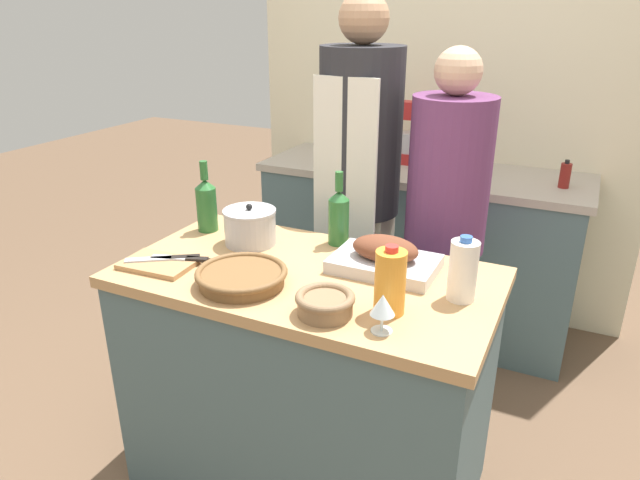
# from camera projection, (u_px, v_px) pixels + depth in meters

# --- Properties ---
(ground_plane) EXTENTS (12.00, 12.00, 0.00)m
(ground_plane) POSITION_uv_depth(u_px,v_px,m) (309.00, 476.00, 2.28)
(ground_plane) COLOR brown
(kitchen_island) EXTENTS (1.28, 0.70, 0.90)m
(kitchen_island) POSITION_uv_depth(u_px,v_px,m) (308.00, 382.00, 2.11)
(kitchen_island) COLOR #4C666B
(kitchen_island) RESTS_ON ground_plane
(back_counter) EXTENTS (1.75, 0.60, 0.93)m
(back_counter) POSITION_uv_depth(u_px,v_px,m) (417.00, 247.00, 3.26)
(back_counter) COLOR #4C666B
(back_counter) RESTS_ON ground_plane
(back_wall) EXTENTS (2.25, 0.10, 2.55)m
(back_wall) POSITION_uv_depth(u_px,v_px,m) (444.00, 95.00, 3.24)
(back_wall) COLOR beige
(back_wall) RESTS_ON ground_plane
(roasting_pan) EXTENTS (0.35, 0.24, 0.12)m
(roasting_pan) POSITION_uv_depth(u_px,v_px,m) (385.00, 258.00, 1.94)
(roasting_pan) COLOR #BCBCC1
(roasting_pan) RESTS_ON kitchen_island
(wicker_basket) EXTENTS (0.30, 0.30, 0.05)m
(wicker_basket) POSITION_uv_depth(u_px,v_px,m) (242.00, 276.00, 1.84)
(wicker_basket) COLOR brown
(wicker_basket) RESTS_ON kitchen_island
(cutting_board) EXTENTS (0.26, 0.18, 0.02)m
(cutting_board) POSITION_uv_depth(u_px,v_px,m) (158.00, 264.00, 1.98)
(cutting_board) COLOR #AD7F51
(cutting_board) RESTS_ON kitchen_island
(stock_pot) EXTENTS (0.20, 0.20, 0.16)m
(stock_pot) POSITION_uv_depth(u_px,v_px,m) (250.00, 227.00, 2.15)
(stock_pot) COLOR #B7B7BC
(stock_pot) RESTS_ON kitchen_island
(mixing_bowl) EXTENTS (0.18, 0.18, 0.07)m
(mixing_bowl) POSITION_uv_depth(u_px,v_px,m) (325.00, 303.00, 1.66)
(mixing_bowl) COLOR #846647
(mixing_bowl) RESTS_ON kitchen_island
(juice_jug) EXTENTS (0.09, 0.09, 0.21)m
(juice_jug) POSITION_uv_depth(u_px,v_px,m) (390.00, 282.00, 1.65)
(juice_jug) COLOR orange
(juice_jug) RESTS_ON kitchen_island
(milk_jug) EXTENTS (0.09, 0.09, 0.21)m
(milk_jug) POSITION_uv_depth(u_px,v_px,m) (463.00, 270.00, 1.73)
(milk_jug) COLOR white
(milk_jug) RESTS_ON kitchen_island
(wine_bottle_green) EXTENTS (0.08, 0.08, 0.28)m
(wine_bottle_green) POSITION_uv_depth(u_px,v_px,m) (339.00, 216.00, 2.13)
(wine_bottle_green) COLOR #28662D
(wine_bottle_green) RESTS_ON kitchen_island
(wine_bottle_dark) EXTENTS (0.08, 0.08, 0.29)m
(wine_bottle_dark) POSITION_uv_depth(u_px,v_px,m) (206.00, 204.00, 2.26)
(wine_bottle_dark) COLOR #28662D
(wine_bottle_dark) RESTS_ON kitchen_island
(wine_glass_left) EXTENTS (0.07, 0.07, 0.11)m
(wine_glass_left) POSITION_uv_depth(u_px,v_px,m) (383.00, 306.00, 1.55)
(wine_glass_left) COLOR silver
(wine_glass_left) RESTS_ON kitchen_island
(knife_chef) EXTENTS (0.23, 0.17, 0.01)m
(knife_chef) POSITION_uv_depth(u_px,v_px,m) (165.00, 258.00, 1.99)
(knife_chef) COLOR #B7B7BC
(knife_chef) RESTS_ON cutting_board
(knife_paring) EXTENTS (0.20, 0.06, 0.01)m
(knife_paring) POSITION_uv_depth(u_px,v_px,m) (197.00, 259.00, 2.03)
(knife_paring) COLOR #B7B7BC
(knife_paring) RESTS_ON kitchen_island
(knife_bread) EXTENTS (0.20, 0.09, 0.01)m
(knife_bread) POSITION_uv_depth(u_px,v_px,m) (182.00, 258.00, 1.99)
(knife_bread) COLOR #B7B7BC
(knife_bread) RESTS_ON cutting_board
(stand_mixer) EXTENTS (0.18, 0.14, 0.34)m
(stand_mixer) POSITION_uv_depth(u_px,v_px,m) (413.00, 138.00, 3.14)
(stand_mixer) COLOR #B22323
(stand_mixer) RESTS_ON back_counter
(condiment_bottle_tall) EXTENTS (0.06, 0.06, 0.14)m
(condiment_bottle_tall) POSITION_uv_depth(u_px,v_px,m) (473.00, 161.00, 2.98)
(condiment_bottle_tall) COLOR #234C28
(condiment_bottle_tall) RESTS_ON back_counter
(condiment_bottle_short) EXTENTS (0.05, 0.05, 0.14)m
(condiment_bottle_short) POSITION_uv_depth(u_px,v_px,m) (565.00, 175.00, 2.74)
(condiment_bottle_short) COLOR maroon
(condiment_bottle_short) RESTS_ON back_counter
(condiment_bottle_extra) EXTENTS (0.05, 0.05, 0.17)m
(condiment_bottle_extra) POSITION_uv_depth(u_px,v_px,m) (371.00, 152.00, 3.11)
(condiment_bottle_extra) COLOR #B28E2D
(condiment_bottle_extra) RESTS_ON back_counter
(person_cook_aproned) EXTENTS (0.36, 0.36, 1.80)m
(person_cook_aproned) POSITION_uv_depth(u_px,v_px,m) (359.00, 183.00, 2.57)
(person_cook_aproned) COLOR beige
(person_cook_aproned) RESTS_ON ground_plane
(person_cook_guest) EXTENTS (0.34, 0.34, 1.61)m
(person_cook_guest) POSITION_uv_depth(u_px,v_px,m) (445.00, 223.00, 2.42)
(person_cook_guest) COLOR beige
(person_cook_guest) RESTS_ON ground_plane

